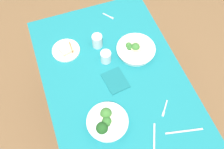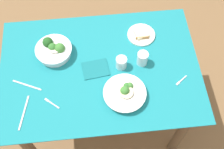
% 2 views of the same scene
% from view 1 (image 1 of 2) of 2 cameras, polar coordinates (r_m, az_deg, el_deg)
% --- Properties ---
extents(ground_plane, '(6.00, 6.00, 0.00)m').
position_cam_1_polar(ground_plane, '(2.33, 0.30, -9.99)').
color(ground_plane, brown).
extents(dining_table, '(1.25, 0.87, 0.78)m').
position_cam_1_polar(dining_table, '(1.74, 0.40, -2.78)').
color(dining_table, '#197A84').
rests_on(dining_table, ground_plane).
extents(broccoli_bowl_far, '(0.23, 0.23, 0.11)m').
position_cam_1_polar(broccoli_bowl_far, '(1.45, -1.13, -10.55)').
color(broccoli_bowl_far, white).
rests_on(broccoli_bowl_far, dining_table).
extents(broccoli_bowl_near, '(0.25, 0.25, 0.08)m').
position_cam_1_polar(broccoli_bowl_near, '(1.70, 5.21, 5.51)').
color(broccoli_bowl_near, white).
rests_on(broccoli_bowl_near, dining_table).
extents(bread_side_plate, '(0.18, 0.18, 0.03)m').
position_cam_1_polar(bread_side_plate, '(1.74, -10.14, 5.37)').
color(bread_side_plate, silver).
rests_on(bread_side_plate, dining_table).
extents(water_glass_center, '(0.07, 0.07, 0.08)m').
position_cam_1_polar(water_glass_center, '(1.65, -1.38, 3.93)').
color(water_glass_center, silver).
rests_on(water_glass_center, dining_table).
extents(water_glass_side, '(0.07, 0.07, 0.10)m').
position_cam_1_polar(water_glass_side, '(1.72, -3.28, 7.42)').
color(water_glass_side, silver).
rests_on(water_glass_side, dining_table).
extents(fork_by_far_bowl, '(0.08, 0.06, 0.00)m').
position_cam_1_polar(fork_by_far_bowl, '(1.91, -0.74, 12.76)').
color(fork_by_far_bowl, '#B7B7BC').
rests_on(fork_by_far_bowl, dining_table).
extents(fork_by_near_bowl, '(0.09, 0.08, 0.00)m').
position_cam_1_polar(fork_by_near_bowl, '(1.55, 11.56, -7.48)').
color(fork_by_near_bowl, '#B7B7BC').
rests_on(fork_by_near_bowl, dining_table).
extents(table_knife_left, '(0.06, 0.21, 0.00)m').
position_cam_1_polar(table_knife_left, '(1.53, 15.66, -11.99)').
color(table_knife_left, '#B7B7BC').
rests_on(table_knife_left, dining_table).
extents(table_knife_right, '(0.18, 0.09, 0.00)m').
position_cam_1_polar(table_knife_right, '(1.48, 9.31, -14.13)').
color(table_knife_right, '#B7B7BC').
rests_on(table_knife_right, dining_table).
extents(napkin_folded_upper, '(0.18, 0.15, 0.01)m').
position_cam_1_polar(napkin_folded_upper, '(1.60, 0.75, -1.33)').
color(napkin_folded_upper, '#156870').
rests_on(napkin_folded_upper, dining_table).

